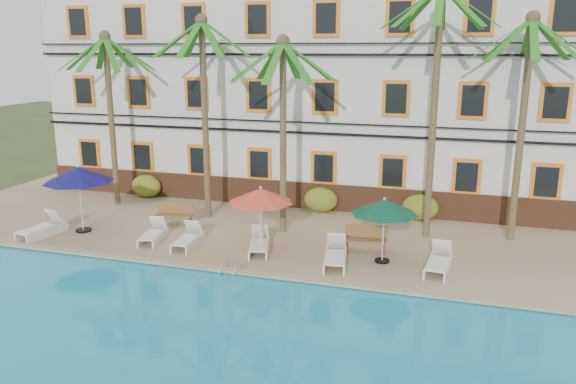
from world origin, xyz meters
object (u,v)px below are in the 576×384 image
(lounger_a, at_px, (43,228))
(bench_left, at_px, (174,214))
(umbrella_blue, at_px, (78,175))
(lounger_e, at_px, (335,255))
(bench_right, at_px, (365,238))
(umbrella_green, at_px, (384,207))
(lounger_b, at_px, (154,234))
(umbrella_red, at_px, (261,196))
(palm_d, at_px, (436,80))
(lounger_c, at_px, (188,238))
(palm_c, at_px, (283,108))
(lounger_f, at_px, (439,262))
(palm_e, at_px, (525,99))
(palm_b, at_px, (204,91))
(pool_ladder, at_px, (231,272))
(palm_a, at_px, (109,96))
(lounger_d, at_px, (259,244))

(lounger_a, height_order, bench_left, bench_left)
(umbrella_blue, distance_m, lounger_e, 10.46)
(lounger_a, distance_m, bench_right, 12.33)
(umbrella_green, height_order, lounger_b, umbrella_green)
(umbrella_red, height_order, bench_right, umbrella_red)
(palm_d, xyz_separation_m, lounger_c, (-8.26, -3.63, -5.62))
(palm_c, xyz_separation_m, lounger_c, (-2.83, -2.62, -4.56))
(lounger_c, relative_size, lounger_e, 0.89)
(umbrella_green, height_order, lounger_e, umbrella_green)
(lounger_b, bearing_deg, lounger_c, -5.83)
(lounger_f, bearing_deg, lounger_c, -178.56)
(lounger_e, bearing_deg, umbrella_red, 168.18)
(palm_e, height_order, lounger_e, palm_e)
(umbrella_red, bearing_deg, lounger_a, -173.74)
(palm_e, bearing_deg, bench_left, -170.68)
(palm_b, relative_size, lounger_f, 4.21)
(palm_d, bearing_deg, palm_e, 10.20)
(umbrella_blue, height_order, umbrella_green, umbrella_blue)
(palm_d, relative_size, umbrella_blue, 3.51)
(umbrella_blue, relative_size, lounger_e, 1.29)
(umbrella_blue, bearing_deg, lounger_b, -2.92)
(bench_right, bearing_deg, lounger_b, -171.47)
(lounger_f, distance_m, pool_ladder, 6.75)
(palm_d, relative_size, lounger_f, 4.73)
(palm_d, distance_m, lounger_f, 6.58)
(lounger_c, xyz_separation_m, bench_left, (-1.64, 2.05, 0.19))
(palm_b, bearing_deg, lounger_c, -76.87)
(palm_a, height_order, palm_c, palm_a)
(lounger_b, bearing_deg, bench_right, 8.53)
(lounger_a, height_order, pool_ladder, lounger_a)
(umbrella_blue, bearing_deg, bench_left, 29.38)
(umbrella_red, relative_size, lounger_e, 1.13)
(palm_a, xyz_separation_m, lounger_e, (11.20, -4.34, -4.67))
(palm_b, distance_m, palm_c, 3.81)
(umbrella_green, relative_size, lounger_e, 1.09)
(palm_a, distance_m, palm_c, 8.64)
(umbrella_red, distance_m, umbrella_green, 4.31)
(umbrella_green, height_order, pool_ladder, umbrella_green)
(palm_a, xyz_separation_m, lounger_b, (4.17, -3.99, -4.71))
(bench_left, bearing_deg, lounger_f, -9.90)
(palm_b, relative_size, lounger_a, 4.09)
(palm_a, bearing_deg, palm_d, -2.11)
(palm_a, height_order, lounger_a, palm_a)
(lounger_c, bearing_deg, bench_left, 128.62)
(lounger_d, distance_m, bench_left, 4.70)
(lounger_c, height_order, bench_right, bench_right)
(palm_c, bearing_deg, umbrella_red, -93.35)
(palm_b, height_order, palm_c, palm_b)
(lounger_b, height_order, lounger_d, lounger_d)
(lounger_a, xyz_separation_m, lounger_d, (8.59, 0.77, -0.02))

